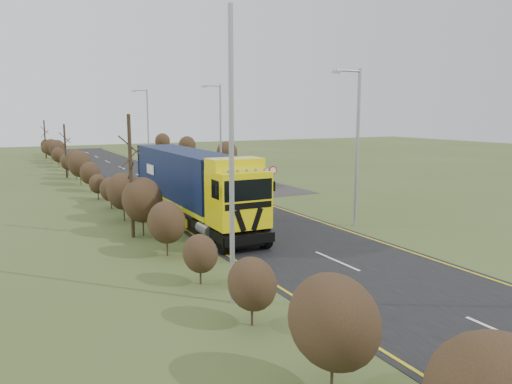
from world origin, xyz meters
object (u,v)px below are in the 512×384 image
Objects in this scene: streetlight_near at (356,141)px; speed_sign at (273,176)px; lorry at (192,182)px; car_red_hatchback at (260,179)px; car_blue_sedan at (241,171)px.

streetlight_near reaches higher than speed_sign.
lorry is 9.72m from speed_sign.
speed_sign reaches higher than car_red_hatchback.
speed_sign is at bearing 86.46° from streetlight_near.
car_blue_sedan is 1.58× the size of speed_sign.
car_red_hatchback is 6.14m from car_blue_sedan.
streetlight_near reaches higher than lorry.
streetlight_near is at bearing -93.54° from speed_sign.
streetlight_near is (7.48, -4.84, 2.28)m from lorry.
speed_sign is at bearing 86.99° from car_blue_sedan.
streetlight_near is 10.60m from speed_sign.
speed_sign is at bearing 87.64° from car_red_hatchback.
car_blue_sedan is at bearing 57.24° from lorry.
speed_sign is at bearing 33.69° from lorry.
car_red_hatchback is 6.16m from speed_sign.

